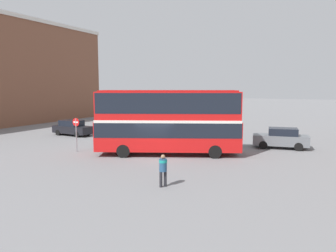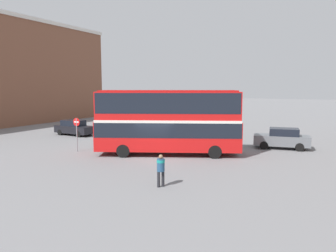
% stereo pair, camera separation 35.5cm
% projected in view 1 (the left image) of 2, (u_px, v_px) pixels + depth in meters
% --- Properties ---
extents(ground_plane, '(240.00, 240.00, 0.00)m').
position_uv_depth(ground_plane, '(157.00, 157.00, 23.83)').
color(ground_plane, slate).
extents(double_decker_bus, '(10.78, 6.67, 4.85)m').
position_uv_depth(double_decker_bus, '(168.00, 118.00, 24.39)').
color(double_decker_bus, red).
rests_on(double_decker_bus, ground_plane).
extents(pedestrian_foreground, '(0.58, 0.58, 1.69)m').
position_uv_depth(pedestrian_foreground, '(163.00, 167.00, 16.69)').
color(pedestrian_foreground, '#232328').
rests_on(pedestrian_foreground, ground_plane).
extents(parked_car_kerb_near, '(4.60, 2.39, 1.70)m').
position_uv_depth(parked_car_kerb_near, '(281.00, 138.00, 27.12)').
color(parked_car_kerb_near, slate).
rests_on(parked_car_kerb_near, ground_plane).
extents(parked_car_kerb_far, '(4.47, 1.95, 1.60)m').
position_uv_depth(parked_car_kerb_far, '(73.00, 128.00, 34.31)').
color(parked_car_kerb_far, black).
rests_on(parked_car_kerb_far, ground_plane).
extents(no_entry_sign, '(0.65, 0.08, 2.68)m').
position_uv_depth(no_entry_sign, '(76.00, 129.00, 25.58)').
color(no_entry_sign, gray).
rests_on(no_entry_sign, ground_plane).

